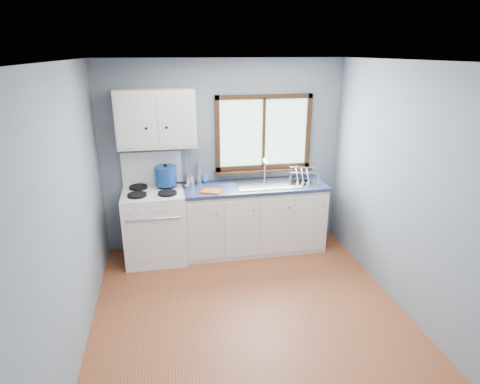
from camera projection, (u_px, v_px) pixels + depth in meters
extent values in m
cube|color=brown|center=(251.00, 318.00, 4.10)|extent=(3.20, 3.60, 0.02)
cube|color=white|center=(254.00, 60.00, 3.26)|extent=(3.20, 3.60, 0.02)
cube|color=slate|center=(224.00, 156.00, 5.36)|extent=(3.20, 0.02, 2.50)
cube|color=slate|center=(330.00, 332.00, 2.01)|extent=(3.20, 0.02, 2.50)
cube|color=slate|center=(68.00, 217.00, 3.40)|extent=(0.02, 3.60, 2.50)
cube|color=slate|center=(411.00, 193.00, 3.97)|extent=(0.02, 3.60, 2.50)
cube|color=white|center=(155.00, 226.00, 5.14)|extent=(0.76, 0.65, 0.92)
cube|color=white|center=(152.00, 168.00, 5.19)|extent=(0.76, 0.05, 0.44)
cube|color=silver|center=(153.00, 192.00, 4.98)|extent=(0.72, 0.59, 0.01)
cylinder|color=black|center=(137.00, 195.00, 4.81)|extent=(0.23, 0.23, 0.03)
cylinder|color=black|center=(167.00, 193.00, 4.87)|extent=(0.23, 0.23, 0.03)
cylinder|color=black|center=(138.00, 187.00, 5.08)|extent=(0.23, 0.23, 0.03)
cylinder|color=black|center=(167.00, 185.00, 5.15)|extent=(0.23, 0.23, 0.03)
cylinder|color=silver|center=(154.00, 219.00, 4.74)|extent=(0.66, 0.02, 0.02)
cube|color=silver|center=(155.00, 241.00, 4.86)|extent=(0.66, 0.01, 0.55)
cube|color=silver|center=(254.00, 219.00, 5.40)|extent=(1.85, 0.60, 0.88)
cube|color=black|center=(253.00, 245.00, 5.55)|extent=(1.85, 0.54, 0.08)
cube|color=#1F2741|center=(255.00, 187.00, 5.24)|extent=(1.89, 0.64, 0.04)
cube|color=silver|center=(268.00, 184.00, 5.27)|extent=(0.84, 0.46, 0.01)
cube|color=silver|center=(253.00, 190.00, 5.26)|extent=(0.36, 0.40, 0.14)
cube|color=silver|center=(282.00, 188.00, 5.33)|extent=(0.36, 0.40, 0.14)
cylinder|color=silver|center=(264.00, 170.00, 5.41)|extent=(0.02, 0.02, 0.28)
cylinder|color=silver|center=(266.00, 162.00, 5.30)|extent=(0.02, 0.16, 0.02)
sphere|color=silver|center=(265.00, 160.00, 5.36)|extent=(0.04, 0.04, 0.04)
cube|color=#9EC6A8|center=(263.00, 133.00, 5.33)|extent=(1.22, 0.01, 0.92)
cube|color=#361E10|center=(264.00, 97.00, 5.16)|extent=(1.30, 0.05, 0.06)
cube|color=#361E10|center=(263.00, 167.00, 5.47)|extent=(1.30, 0.05, 0.06)
cube|color=#361E10|center=(217.00, 135.00, 5.21)|extent=(0.06, 0.05, 1.00)
cube|color=#361E10|center=(308.00, 131.00, 5.43)|extent=(0.06, 0.05, 1.00)
cube|color=#361E10|center=(264.00, 133.00, 5.32)|extent=(0.03, 0.05, 0.92)
cube|color=#361E10|center=(263.00, 171.00, 5.46)|extent=(1.36, 0.10, 0.03)
cube|color=silver|center=(156.00, 119.00, 4.86)|extent=(0.95, 0.32, 0.70)
cube|color=silver|center=(135.00, 122.00, 4.67)|extent=(0.44, 0.01, 0.62)
cube|color=silver|center=(176.00, 120.00, 4.75)|extent=(0.44, 0.01, 0.62)
sphere|color=black|center=(146.00, 128.00, 4.70)|extent=(0.03, 0.03, 0.03)
sphere|color=black|center=(167.00, 128.00, 4.74)|extent=(0.03, 0.03, 0.03)
cylinder|color=black|center=(166.00, 183.00, 5.12)|extent=(0.31, 0.31, 0.05)
cube|color=black|center=(181.00, 183.00, 5.12)|extent=(0.15, 0.06, 0.02)
cylinder|color=navy|center=(166.00, 176.00, 5.09)|extent=(0.32, 0.32, 0.23)
cylinder|color=navy|center=(165.00, 167.00, 5.05)|extent=(0.33, 0.33, 0.02)
sphere|color=black|center=(165.00, 166.00, 5.04)|extent=(0.05, 0.05, 0.04)
cylinder|color=silver|center=(189.00, 180.00, 5.16)|extent=(0.15, 0.15, 0.17)
cylinder|color=silver|center=(191.00, 167.00, 5.11)|extent=(0.01, 0.01, 0.25)
cylinder|color=silver|center=(187.00, 165.00, 5.11)|extent=(0.01, 0.01, 0.29)
cylinder|color=silver|center=(189.00, 169.00, 5.08)|extent=(0.01, 0.01, 0.22)
cylinder|color=silver|center=(199.00, 174.00, 5.21)|extent=(0.09, 0.09, 0.29)
imported|color=blue|center=(206.00, 174.00, 5.29)|extent=(0.11, 0.11, 0.25)
cube|color=#CE4E18|center=(211.00, 191.00, 4.99)|extent=(0.29, 0.25, 0.02)
cube|color=silver|center=(303.00, 182.00, 5.33)|extent=(0.43, 0.37, 0.01)
cylinder|color=silver|center=(291.00, 179.00, 5.19)|extent=(0.01, 0.01, 0.18)
cylinder|color=silver|center=(318.00, 180.00, 5.17)|extent=(0.01, 0.01, 0.18)
cylinder|color=silver|center=(290.00, 173.00, 5.44)|extent=(0.01, 0.01, 0.18)
cylinder|color=silver|center=(316.00, 174.00, 5.42)|extent=(0.01, 0.01, 0.18)
cylinder|color=silver|center=(305.00, 173.00, 5.15)|extent=(0.34, 0.10, 0.01)
cylinder|color=silver|center=(303.00, 167.00, 5.40)|extent=(0.34, 0.10, 0.01)
cylinder|color=white|center=(297.00, 176.00, 5.31)|extent=(0.10, 0.20, 0.19)
cylinder|color=white|center=(302.00, 176.00, 5.30)|extent=(0.10, 0.20, 0.19)
cylinder|color=white|center=(308.00, 176.00, 5.30)|extent=(0.10, 0.20, 0.19)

